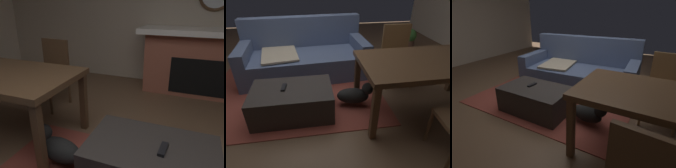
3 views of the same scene
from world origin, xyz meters
The scene contains 9 objects.
floor centered at (0.00, 0.00, 0.00)m, with size 8.52×8.52×0.00m, color brown.
area_rug centered at (-0.16, -0.05, 0.01)m, with size 2.60×2.00×0.01m, color brown.
couch centered at (0.01, 0.58, 0.32)m, with size 2.18×1.11×0.95m.
ottoman_coffee_table centered at (-0.16, -0.60, 0.19)m, with size 1.00×0.62×0.39m, color #2D2826.
tv_remote centered at (-0.25, -0.57, 0.40)m, with size 0.05×0.16×0.02m, color black.
dining_table centered at (1.48, -0.78, 0.66)m, with size 1.62×0.89×0.74m.
dining_chair_north centered at (1.49, 0.06, 0.52)m, with size 0.46×0.46×0.93m.
potted_plant centered at (2.60, 1.66, 0.22)m, with size 0.29×0.29×0.42m.
small_dog centered at (0.68, -0.54, 0.18)m, with size 0.51×0.28×0.31m.
Camera 2 is at (0.11, -2.62, 1.63)m, focal length 30.16 mm.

